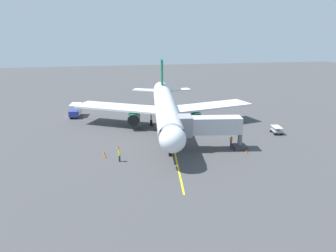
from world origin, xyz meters
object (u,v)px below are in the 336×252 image
at_px(airplane, 165,108).
at_px(ground_crew_wing_walker, 231,141).
at_px(safety_cone_wing_port, 105,156).
at_px(safety_cone_wing_starboard, 246,152).
at_px(ground_crew_marshaller, 119,156).
at_px(box_truck_portside, 75,110).
at_px(jet_bridge, 204,126).
at_px(safety_cone_nose_left, 104,153).
at_px(baggage_cart_near_nose, 276,130).
at_px(safety_cone_nose_right, 118,147).

relative_size(airplane, ground_crew_wing_walker, 23.58).
bearing_deg(safety_cone_wing_port, airplane, -131.74).
xyz_separation_m(airplane, safety_cone_wing_port, (11.23, 12.58, -3.73)).
height_order(ground_crew_wing_walker, safety_cone_wing_starboard, ground_crew_wing_walker).
height_order(ground_crew_marshaller, safety_cone_wing_port, ground_crew_marshaller).
xyz_separation_m(box_truck_portside, safety_cone_wing_port, (-5.72, 25.41, -1.11)).
xyz_separation_m(jet_bridge, safety_cone_nose_left, (15.18, -0.59, -3.49)).
relative_size(ground_crew_wing_walker, safety_cone_wing_port, 3.11).
height_order(baggage_cart_near_nose, safety_cone_wing_port, baggage_cart_near_nose).
height_order(baggage_cart_near_nose, safety_cone_wing_starboard, baggage_cart_near_nose).
relative_size(ground_crew_wing_walker, baggage_cart_near_nose, 0.62).
height_order(jet_bridge, ground_crew_marshaller, jet_bridge).
relative_size(box_truck_portside, safety_cone_nose_left, 8.76).
xyz_separation_m(jet_bridge, safety_cone_nose_right, (12.99, -2.90, -3.49)).
bearing_deg(baggage_cart_near_nose, ground_crew_marshaller, 16.16).
bearing_deg(box_truck_portside, safety_cone_nose_left, 103.09).
relative_size(safety_cone_nose_right, safety_cone_wing_port, 1.00).
distance_m(safety_cone_nose_right, safety_cone_wing_starboard, 19.70).
bearing_deg(safety_cone_wing_starboard, safety_cone_wing_port, -6.00).
relative_size(baggage_cart_near_nose, safety_cone_nose_left, 5.01).
xyz_separation_m(ground_crew_marshaller, safety_cone_wing_starboard, (-18.94, 0.27, -0.61)).
xyz_separation_m(jet_bridge, ground_crew_marshaller, (13.11, 2.63, -2.88)).
distance_m(baggage_cart_near_nose, safety_cone_wing_starboard, 12.53).
bearing_deg(ground_crew_marshaller, box_truck_portside, -74.30).
height_order(box_truck_portside, safety_cone_nose_right, box_truck_portside).
relative_size(baggage_cart_near_nose, safety_cone_nose_right, 5.01).
relative_size(ground_crew_wing_walker, safety_cone_wing_starboard, 3.11).
xyz_separation_m(box_truck_portside, safety_cone_nose_left, (-5.61, 24.12, -1.11)).
distance_m(baggage_cart_near_nose, safety_cone_wing_port, 30.80).
bearing_deg(ground_crew_wing_walker, box_truck_portside, -43.33).
xyz_separation_m(jet_bridge, box_truck_portside, (20.79, -24.72, -2.38)).
bearing_deg(baggage_cart_near_nose, airplane, -18.53).
relative_size(safety_cone_nose_left, safety_cone_wing_starboard, 1.00).
height_order(ground_crew_marshaller, baggage_cart_near_nose, ground_crew_marshaller).
distance_m(box_truck_portside, safety_cone_nose_left, 24.79).
height_order(airplane, safety_cone_wing_starboard, airplane).
distance_m(safety_cone_nose_left, safety_cone_wing_starboard, 21.31).
distance_m(ground_crew_wing_walker, safety_cone_nose_left, 19.90).
xyz_separation_m(baggage_cart_near_nose, safety_cone_nose_left, (30.27, 4.95, -0.38)).
bearing_deg(ground_crew_marshaller, safety_cone_nose_right, -91.21).
height_order(baggage_cart_near_nose, safety_cone_nose_right, baggage_cart_near_nose).
height_order(jet_bridge, safety_cone_nose_left, jet_bridge).
distance_m(baggage_cart_near_nose, box_truck_portside, 40.69).
height_order(ground_crew_wing_walker, safety_cone_nose_left, ground_crew_wing_walker).
relative_size(airplane, safety_cone_nose_left, 73.30).
bearing_deg(safety_cone_wing_starboard, ground_crew_wing_walker, -72.33).
bearing_deg(box_truck_portside, safety_cone_wing_port, 102.69).
height_order(baggage_cart_near_nose, box_truck_portside, box_truck_portside).
bearing_deg(ground_crew_marshaller, safety_cone_wing_starboard, 179.20).
bearing_deg(box_truck_portside, airplane, 142.88).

